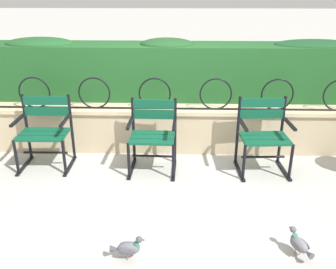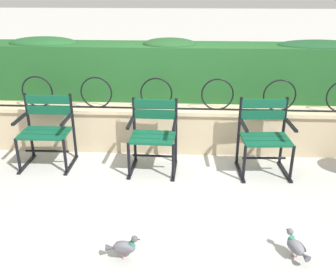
{
  "view_description": "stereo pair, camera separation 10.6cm",
  "coord_description": "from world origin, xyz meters",
  "px_view_note": "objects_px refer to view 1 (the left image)",
  "views": [
    {
      "loc": [
        0.11,
        -3.75,
        2.16
      ],
      "look_at": [
        0.0,
        0.13,
        0.55
      ],
      "focal_mm": 39.66,
      "sensor_mm": 36.0,
      "label": 1
    },
    {
      "loc": [
        0.22,
        -3.75,
        2.16
      ],
      "look_at": [
        0.0,
        0.13,
        0.55
      ],
      "focal_mm": 39.66,
      "sensor_mm": 36.0,
      "label": 2
    }
  ],
  "objects_px": {
    "park_chair_right": "(263,134)",
    "pigeon_near_chairs": "(299,244)",
    "park_chair_centre": "(153,134)",
    "pigeon_far_side": "(128,248)",
    "park_chair_left": "(45,130)"
  },
  "relations": [
    {
      "from": "park_chair_centre",
      "to": "pigeon_far_side",
      "type": "relative_size",
      "value": 2.96
    },
    {
      "from": "pigeon_near_chairs",
      "to": "pigeon_far_side",
      "type": "xyz_separation_m",
      "value": [
        -1.44,
        -0.09,
        0.0
      ]
    },
    {
      "from": "pigeon_near_chairs",
      "to": "park_chair_left",
      "type": "bearing_deg",
      "value": 148.71
    },
    {
      "from": "park_chair_left",
      "to": "pigeon_near_chairs",
      "type": "bearing_deg",
      "value": -31.29
    },
    {
      "from": "park_chair_centre",
      "to": "park_chair_right",
      "type": "relative_size",
      "value": 0.97
    },
    {
      "from": "park_chair_centre",
      "to": "park_chair_right",
      "type": "xyz_separation_m",
      "value": [
        1.32,
        0.02,
        0.01
      ]
    },
    {
      "from": "park_chair_left",
      "to": "park_chair_centre",
      "type": "relative_size",
      "value": 1.02
    },
    {
      "from": "park_chair_right",
      "to": "pigeon_near_chairs",
      "type": "xyz_separation_m",
      "value": [
        0.01,
        -1.58,
        -0.36
      ]
    },
    {
      "from": "park_chair_centre",
      "to": "pigeon_far_side",
      "type": "height_order",
      "value": "park_chair_centre"
    },
    {
      "from": "pigeon_far_side",
      "to": "pigeon_near_chairs",
      "type": "bearing_deg",
      "value": 3.48
    },
    {
      "from": "pigeon_near_chairs",
      "to": "park_chair_centre",
      "type": "bearing_deg",
      "value": 130.52
    },
    {
      "from": "park_chair_left",
      "to": "pigeon_far_side",
      "type": "relative_size",
      "value": 3.02
    },
    {
      "from": "park_chair_centre",
      "to": "pigeon_far_side",
      "type": "bearing_deg",
      "value": -93.55
    },
    {
      "from": "park_chair_left",
      "to": "pigeon_far_side",
      "type": "distance_m",
      "value": 2.14
    },
    {
      "from": "park_chair_left",
      "to": "park_chair_right",
      "type": "bearing_deg",
      "value": -0.98
    }
  ]
}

